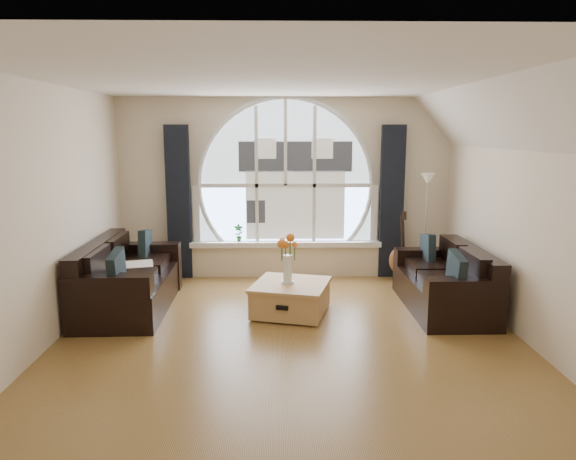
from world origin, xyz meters
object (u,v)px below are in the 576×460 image
Objects in this scene: sofa_right at (444,278)px; vase_flowers at (288,252)px; sofa_left at (129,278)px; potted_plant at (239,233)px; coffee_chest at (291,297)px; guitar at (401,246)px; floor_lamp at (425,227)px.

sofa_right is 1.99m from vase_flowers.
potted_plant is at bearing 48.28° from sofa_left.
guitar is (1.68, 1.44, 0.32)m from coffee_chest.
sofa_right is at bearing -2.55° from sofa_left.
sofa_right is at bearing -95.27° from floor_lamp.
guitar reaches higher than sofa_right.
sofa_right is 1.10× the size of floor_lamp.
sofa_left is 3.89m from guitar.
coffee_chest is 1.24× the size of vase_flowers.
vase_flowers reaches higher than sofa_right.
sofa_right is 3.11m from potted_plant.
vase_flowers is 2.56m from floor_lamp.
floor_lamp is at bearing 35.70° from vase_flowers.
vase_flowers is at bearing -7.97° from sofa_left.
potted_plant is at bearing 175.49° from floor_lamp.
guitar is (1.72, 1.44, -0.25)m from vase_flowers.
sofa_left is at bearing 178.34° from sofa_right.
vase_flowers is 0.66× the size of guitar.
vase_flowers is 1.86m from potted_plant.
vase_flowers is 0.44× the size of floor_lamp.
coffee_chest is (-1.92, -0.13, -0.19)m from sofa_right.
floor_lamp is (0.13, 1.36, 0.40)m from sofa_right.
floor_lamp reaches higher than potted_plant.
guitar is at bearing 39.96° from vase_flowers.
floor_lamp is at bearing 16.13° from sofa_left.
floor_lamp reaches higher than coffee_chest.
sofa_left is 1.96m from potted_plant.
sofa_left is at bearing -171.50° from coffee_chest.
guitar is (-0.24, 1.30, 0.13)m from sofa_right.
guitar is 2.45m from potted_plant.
vase_flowers is at bearing -161.17° from coffee_chest.
sofa_left is 2.04m from coffee_chest.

